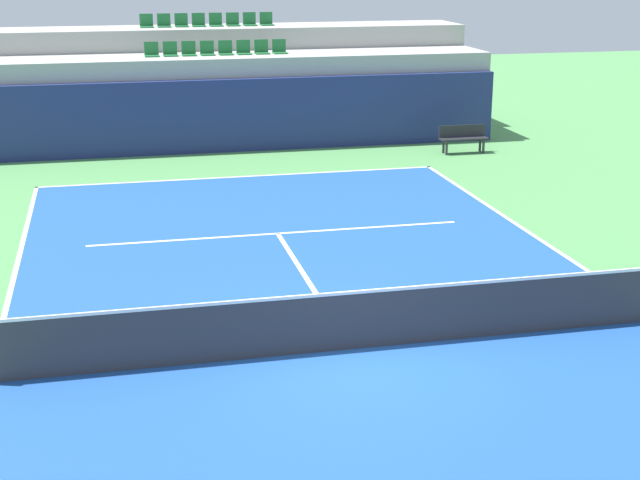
% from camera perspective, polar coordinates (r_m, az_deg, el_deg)
% --- Properties ---
extents(ground_plane, '(80.00, 80.00, 0.00)m').
position_cam_1_polar(ground_plane, '(14.79, 1.93, -6.68)').
color(ground_plane, '#4C8C4C').
extents(court_surface, '(11.00, 24.00, 0.01)m').
position_cam_1_polar(court_surface, '(14.79, 1.93, -6.67)').
color(court_surface, '#1E4C99').
rests_on(court_surface, ground_plane).
extents(baseline_far, '(11.00, 0.10, 0.00)m').
position_cam_1_polar(baseline_far, '(25.95, -4.81, 3.87)').
color(baseline_far, white).
rests_on(baseline_far, court_surface).
extents(service_line_far, '(8.26, 0.10, 0.00)m').
position_cam_1_polar(service_line_far, '(20.66, -2.59, 0.40)').
color(service_line_far, white).
rests_on(service_line_far, court_surface).
extents(centre_service_line, '(0.10, 6.40, 0.00)m').
position_cam_1_polar(centre_service_line, '(17.68, -0.71, -2.54)').
color(centre_service_line, white).
rests_on(centre_service_line, court_surface).
extents(back_wall, '(17.49, 0.30, 2.24)m').
position_cam_1_polar(back_wall, '(29.14, -5.86, 7.53)').
color(back_wall, navy).
rests_on(back_wall, ground_plane).
extents(stands_tier_lower, '(17.49, 2.40, 2.82)m').
position_cam_1_polar(stands_tier_lower, '(30.42, -6.20, 8.49)').
color(stands_tier_lower, '#9E9E99').
rests_on(stands_tier_lower, ground_plane).
extents(stands_tier_upper, '(17.49, 2.40, 3.52)m').
position_cam_1_polar(stands_tier_upper, '(32.73, -6.74, 9.71)').
color(stands_tier_upper, '#9E9E99').
rests_on(stands_tier_upper, ground_plane).
extents(seating_row_lower, '(4.49, 0.44, 0.44)m').
position_cam_1_polar(seating_row_lower, '(30.32, -6.32, 11.39)').
color(seating_row_lower, '#1E6633').
rests_on(seating_row_lower, stands_tier_lower).
extents(seating_row_upper, '(4.49, 0.44, 0.44)m').
position_cam_1_polar(seating_row_upper, '(32.63, -6.88, 13.02)').
color(seating_row_upper, '#1E6633').
rests_on(seating_row_upper, stands_tier_upper).
extents(tennis_net, '(11.08, 0.08, 1.07)m').
position_cam_1_polar(tennis_net, '(14.59, 1.95, -4.86)').
color(tennis_net, black).
rests_on(tennis_net, court_surface).
extents(player_bench, '(1.50, 0.40, 0.85)m').
position_cam_1_polar(player_bench, '(29.26, 8.71, 6.25)').
color(player_bench, '#232328').
rests_on(player_bench, ground_plane).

